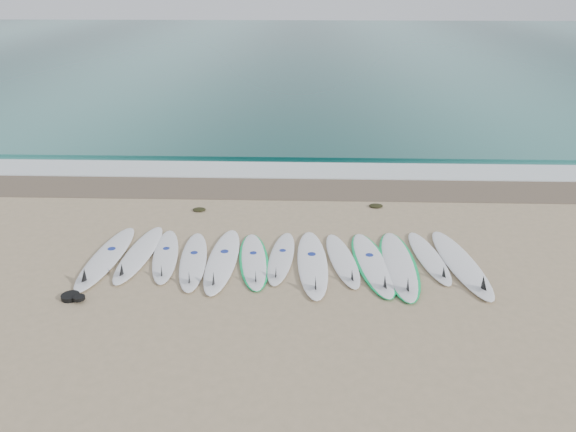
{
  "coord_description": "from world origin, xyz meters",
  "views": [
    {
      "loc": [
        0.44,
        -9.93,
        5.32
      ],
      "look_at": [
        0.07,
        1.32,
        0.4
      ],
      "focal_mm": 35.0,
      "sensor_mm": 36.0,
      "label": 1
    }
  ],
  "objects_px": {
    "surfboard_12": "(462,264)",
    "leash_coil": "(72,297)",
    "surfboard_0": "(105,258)",
    "surfboard_6": "(281,258)"
  },
  "relations": [
    {
      "from": "surfboard_0",
      "to": "surfboard_12",
      "type": "distance_m",
      "value": 7.07
    },
    {
      "from": "surfboard_6",
      "to": "surfboard_12",
      "type": "relative_size",
      "value": 0.79
    },
    {
      "from": "surfboard_12",
      "to": "leash_coil",
      "type": "height_order",
      "value": "surfboard_12"
    },
    {
      "from": "surfboard_6",
      "to": "leash_coil",
      "type": "relative_size",
      "value": 5.07
    },
    {
      "from": "surfboard_0",
      "to": "leash_coil",
      "type": "relative_size",
      "value": 6.16
    },
    {
      "from": "surfboard_12",
      "to": "leash_coil",
      "type": "distance_m",
      "value": 7.31
    },
    {
      "from": "surfboard_6",
      "to": "leash_coil",
      "type": "height_order",
      "value": "surfboard_6"
    },
    {
      "from": "surfboard_0",
      "to": "surfboard_6",
      "type": "distance_m",
      "value": 3.52
    },
    {
      "from": "surfboard_0",
      "to": "surfboard_6",
      "type": "bearing_deg",
      "value": 5.44
    },
    {
      "from": "surfboard_0",
      "to": "surfboard_12",
      "type": "height_order",
      "value": "surfboard_12"
    }
  ]
}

